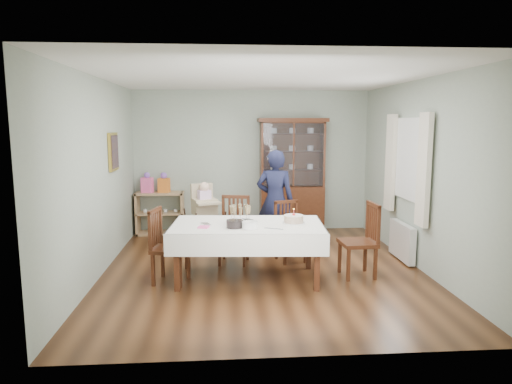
{
  "coord_description": "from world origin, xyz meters",
  "views": [
    {
      "loc": [
        -0.56,
        -6.29,
        2.07
      ],
      "look_at": [
        -0.09,
        0.2,
        1.1
      ],
      "focal_mm": 32.0,
      "sensor_mm": 36.0,
      "label": 1
    }
  ],
  "objects": [
    {
      "name": "floor",
      "position": [
        0.0,
        0.0,
        0.0
      ],
      "size": [
        5.0,
        5.0,
        0.0
      ],
      "primitive_type": "plane",
      "color": "#593319",
      "rests_on": "ground"
    },
    {
      "name": "room_shell",
      "position": [
        0.0,
        0.53,
        1.7
      ],
      "size": [
        5.0,
        5.0,
        5.0
      ],
      "color": "#9EAA99",
      "rests_on": "floor"
    },
    {
      "name": "china_cabinet",
      "position": [
        0.75,
        2.26,
        1.12
      ],
      "size": [
        1.3,
        0.48,
        2.18
      ],
      "color": "#462211",
      "rests_on": "floor"
    },
    {
      "name": "sideboard",
      "position": [
        -1.75,
        2.28,
        0.4
      ],
      "size": [
        0.9,
        0.38,
        0.8
      ],
      "color": "tan",
      "rests_on": "floor"
    },
    {
      "name": "chair_far_left",
      "position": [
        -0.4,
        0.36,
        0.3
      ],
      "size": [
        0.52,
        0.52,
        1.0
      ],
      "rotation": [
        0.0,
        0.0,
        -0.19
      ],
      "color": "#462211",
      "rests_on": "floor"
    },
    {
      "name": "napkin_stack",
      "position": [
        -0.81,
        -0.57,
        0.77
      ],
      "size": [
        0.16,
        0.16,
        0.02
      ],
      "primitive_type": "cube",
      "rotation": [
        0.0,
        0.0,
        -0.26
      ],
      "color": "pink",
      "rests_on": "dining_table"
    },
    {
      "name": "chair_end_left",
      "position": [
        -1.27,
        -0.43,
        0.29
      ],
      "size": [
        0.52,
        0.52,
        0.98
      ],
      "rotation": [
        0.0,
        0.0,
        1.35
      ],
      "color": "#462211",
      "rests_on": "floor"
    },
    {
      "name": "chair_far_right",
      "position": [
        0.45,
        0.4,
        0.27
      ],
      "size": [
        0.5,
        0.5,
        0.9
      ],
      "rotation": [
        0.0,
        0.0,
        0.28
      ],
      "color": "#462211",
      "rests_on": "floor"
    },
    {
      "name": "cake_knife",
      "position": [
        0.07,
        -0.71,
        0.77
      ],
      "size": [
        0.24,
        0.12,
        0.01
      ],
      "primitive_type": "cube",
      "rotation": [
        0.0,
        0.0,
        -0.42
      ],
      "color": "silver",
      "rests_on": "dining_table"
    },
    {
      "name": "plate_stack_dark",
      "position": [
        -0.42,
        -0.6,
        0.81
      ],
      "size": [
        0.24,
        0.24,
        0.1
      ],
      "primitive_type": "cylinder",
      "rotation": [
        0.0,
        0.0,
        0.16
      ],
      "color": "black",
      "rests_on": "dining_table"
    },
    {
      "name": "radiator",
      "position": [
        2.16,
        0.3,
        0.3
      ],
      "size": [
        0.1,
        0.8,
        0.55
      ],
      "primitive_type": "cube",
      "color": "white",
      "rests_on": "floor"
    },
    {
      "name": "gift_bag_pink",
      "position": [
        -1.97,
        2.26,
        0.97
      ],
      "size": [
        0.23,
        0.18,
        0.38
      ],
      "color": "pink",
      "rests_on": "sideboard"
    },
    {
      "name": "dining_table",
      "position": [
        -0.24,
        -0.39,
        0.38
      ],
      "size": [
        2.08,
        1.29,
        0.76
      ],
      "rotation": [
        0.0,
        0.0,
        -0.07
      ],
      "color": "#462211",
      "rests_on": "floor"
    },
    {
      "name": "curtain_left",
      "position": [
        2.16,
        -0.32,
        1.45
      ],
      "size": [
        0.07,
        0.3,
        1.55
      ],
      "primitive_type": "cube",
      "color": "silver",
      "rests_on": "room_shell"
    },
    {
      "name": "champagne_tray",
      "position": [
        -0.33,
        -0.3,
        0.83
      ],
      "size": [
        0.38,
        0.38,
        0.23
      ],
      "color": "silver",
      "rests_on": "dining_table"
    },
    {
      "name": "woman",
      "position": [
        0.29,
        1.01,
        0.83
      ],
      "size": [
        0.67,
        0.5,
        1.66
      ],
      "primitive_type": "imported",
      "rotation": [
        0.0,
        0.0,
        2.96
      ],
      "color": "black",
      "rests_on": "floor"
    },
    {
      "name": "picture_frame",
      "position": [
        -2.22,
        0.8,
        1.65
      ],
      "size": [
        0.04,
        0.48,
        0.58
      ],
      "primitive_type": "cube",
      "color": "gold",
      "rests_on": "room_shell"
    },
    {
      "name": "curtain_right",
      "position": [
        2.16,
        0.92,
        1.45
      ],
      "size": [
        0.07,
        0.3,
        1.55
      ],
      "primitive_type": "cube",
      "color": "silver",
      "rests_on": "room_shell"
    },
    {
      "name": "window",
      "position": [
        2.22,
        0.3,
        1.55
      ],
      "size": [
        0.04,
        1.02,
        1.22
      ],
      "primitive_type": "cube",
      "color": "white",
      "rests_on": "room_shell"
    },
    {
      "name": "plate_stack_white",
      "position": [
        -0.23,
        -0.66,
        0.8
      ],
      "size": [
        0.26,
        0.26,
        0.09
      ],
      "primitive_type": "cylinder",
      "rotation": [
        0.0,
        0.0,
        -0.34
      ],
      "color": "white",
      "rests_on": "dining_table"
    },
    {
      "name": "birthday_cake",
      "position": [
        0.37,
        -0.41,
        0.81
      ],
      "size": [
        0.3,
        0.3,
        0.2
      ],
      "color": "white",
      "rests_on": "dining_table"
    },
    {
      "name": "cutlery",
      "position": [
        -0.83,
        -0.37,
        0.77
      ],
      "size": [
        0.17,
        0.19,
        0.01
      ],
      "primitive_type": null,
      "rotation": [
        0.0,
        0.0,
        0.38
      ],
      "color": "silver",
      "rests_on": "dining_table"
    },
    {
      "name": "chair_end_right",
      "position": [
        1.28,
        -0.38,
        0.3
      ],
      "size": [
        0.48,
        0.48,
        1.01
      ],
      "rotation": [
        0.0,
        0.0,
        -1.51
      ],
      "color": "#462211",
      "rests_on": "floor"
    },
    {
      "name": "high_chair",
      "position": [
        -0.87,
        1.17,
        0.44
      ],
      "size": [
        0.64,
        0.64,
        1.12
      ],
      "rotation": [
        0.0,
        0.0,
        0.34
      ],
      "color": "black",
      "rests_on": "floor"
    },
    {
      "name": "gift_bag_orange",
      "position": [
        -1.66,
        2.26,
        0.97
      ],
      "size": [
        0.23,
        0.18,
        0.38
      ],
      "color": "orange",
      "rests_on": "sideboard"
    }
  ]
}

